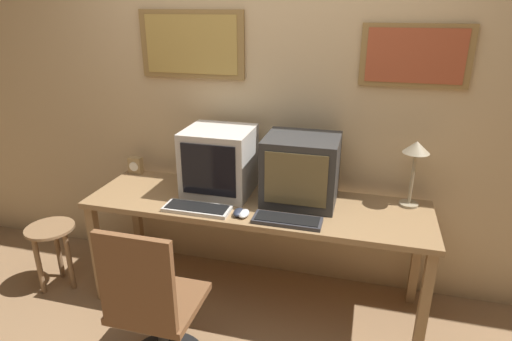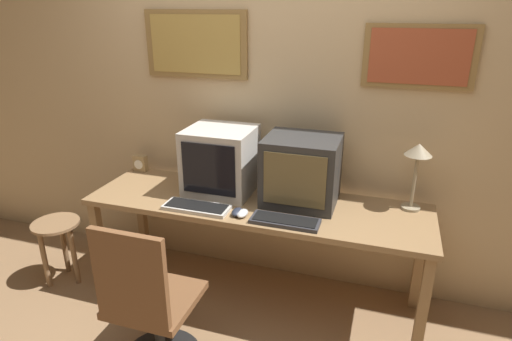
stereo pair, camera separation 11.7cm
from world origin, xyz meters
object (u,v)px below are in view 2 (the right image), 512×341
at_px(monitor_right, 301,170).
at_px(mouse_far_corner, 242,213).
at_px(desk_lamp, 418,158).
at_px(office_chair, 150,311).
at_px(keyboard_main, 197,207).
at_px(side_stool, 58,237).
at_px(monitor_left, 221,160).
at_px(keyboard_side, 285,221).
at_px(desk_clock, 140,163).
at_px(mouse_near_keyboard, 237,212).

relative_size(monitor_right, mouse_far_corner, 4.36).
bearing_deg(desk_lamp, office_chair, -143.27).
height_order(keyboard_main, mouse_far_corner, mouse_far_corner).
xyz_separation_m(keyboard_main, side_stool, (-1.10, -0.02, -0.40)).
height_order(keyboard_main, side_stool, keyboard_main).
height_order(monitor_left, keyboard_side, monitor_left).
height_order(mouse_far_corner, desk_clock, desk_clock).
bearing_deg(monitor_left, side_stool, -164.29).
bearing_deg(desk_clock, desk_lamp, -1.39).
bearing_deg(desk_clock, office_chair, -57.47).
relative_size(desk_clock, side_stool, 0.25).
bearing_deg(keyboard_main, side_stool, -179.16).
distance_m(desk_lamp, side_stool, 2.48).
distance_m(monitor_right, desk_clock, 1.26).
bearing_deg(desk_lamp, monitor_right, -171.26).
bearing_deg(mouse_far_corner, keyboard_side, -1.03).
bearing_deg(desk_clock, mouse_near_keyboard, -25.79).
bearing_deg(mouse_near_keyboard, monitor_right, 43.85).
distance_m(desk_clock, desk_lamp, 1.93).
bearing_deg(office_chair, monitor_right, 54.27).
xyz_separation_m(mouse_near_keyboard, desk_lamp, (0.98, 0.40, 0.31)).
xyz_separation_m(monitor_left, mouse_near_keyboard, (0.22, -0.30, -0.20)).
relative_size(desk_clock, office_chair, 0.13).
bearing_deg(desk_lamp, keyboard_side, -148.78).
distance_m(mouse_near_keyboard, office_chair, 0.72).
relative_size(monitor_right, mouse_near_keyboard, 4.40).
bearing_deg(desk_clock, keyboard_side, -20.57).
bearing_deg(mouse_far_corner, monitor_left, 129.88).
height_order(office_chair, side_stool, office_chair).
height_order(monitor_right, desk_lamp, monitor_right).
distance_m(keyboard_side, mouse_far_corner, 0.26).
bearing_deg(office_chair, monitor_left, 84.99).
bearing_deg(mouse_near_keyboard, desk_lamp, 22.45).
xyz_separation_m(desk_clock, office_chair, (0.64, -1.00, -0.41)).
bearing_deg(monitor_left, mouse_near_keyboard, -53.67).
bearing_deg(desk_lamp, mouse_far_corner, -156.53).
distance_m(keyboard_side, mouse_near_keyboard, 0.30).
bearing_deg(keyboard_main, desk_lamp, 18.17).
xyz_separation_m(keyboard_side, desk_clock, (-1.23, 0.46, 0.05)).
distance_m(desk_clock, side_stool, 0.78).
relative_size(keyboard_main, mouse_near_keyboard, 4.00).
bearing_deg(side_stool, monitor_right, 10.85).
bearing_deg(keyboard_main, keyboard_side, -0.75).
xyz_separation_m(monitor_left, mouse_far_corner, (0.26, -0.31, -0.20)).
distance_m(keyboard_side, desk_clock, 1.31).
bearing_deg(office_chair, desk_clock, 122.53).
xyz_separation_m(keyboard_side, desk_lamp, (0.68, 0.41, 0.32)).
bearing_deg(side_stool, mouse_far_corner, 0.56).
xyz_separation_m(desk_clock, desk_lamp, (1.91, -0.05, 0.27)).
distance_m(keyboard_main, keyboard_side, 0.56).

